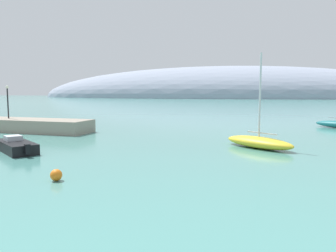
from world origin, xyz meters
The scene contains 5 objects.
distant_ridge centered at (-9.18, 236.49, 0.00)m, with size 274.54×79.62×43.69m, color #8E99AD.
sailboat_yellow_mid_mooring centered at (8.09, 26.81, 0.55)m, with size 6.52×5.78×8.12m.
motorboat_black_alongside_breakwater centered at (-11.13, 20.43, 0.46)m, with size 5.55×4.92×1.24m.
mooring_buoy_orange centered at (-3.06, 13.21, 0.33)m, with size 0.65×0.65×0.65m, color orange.
harbor_lamp_post centered at (-21.67, 32.83, 4.02)m, with size 0.36×0.36×4.03m.
Camera 1 is at (7.09, -2.96, 4.94)m, focal length 36.00 mm.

